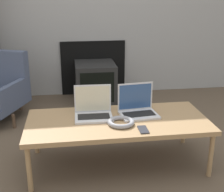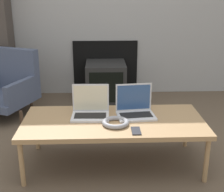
# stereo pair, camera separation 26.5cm
# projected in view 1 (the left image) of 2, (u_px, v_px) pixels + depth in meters

# --- Properties ---
(ground_plane) EXTENTS (14.00, 14.00, 0.00)m
(ground_plane) POSITION_uv_depth(u_px,v_px,m) (121.00, 176.00, 2.35)
(ground_plane) COLOR brown
(table) EXTENTS (1.39, 0.63, 0.38)m
(table) POSITION_uv_depth(u_px,v_px,m) (118.00, 123.00, 2.41)
(table) COLOR #9E7A51
(table) RESTS_ON ground_plane
(laptop_left) EXTENTS (0.30, 0.22, 0.24)m
(laptop_left) POSITION_uv_depth(u_px,v_px,m) (93.00, 110.00, 2.44)
(laptop_left) COLOR silver
(laptop_left) RESTS_ON table
(laptop_right) EXTENTS (0.31, 0.24, 0.24)m
(laptop_right) POSITION_uv_depth(u_px,v_px,m) (137.00, 107.00, 2.49)
(laptop_right) COLOR silver
(laptop_right) RESTS_ON table
(headphones) EXTENTS (0.20, 0.20, 0.03)m
(headphones) POSITION_uv_depth(u_px,v_px,m) (121.00, 122.00, 2.31)
(headphones) COLOR gray
(headphones) RESTS_ON table
(phone) EXTENTS (0.06, 0.13, 0.01)m
(phone) POSITION_uv_depth(u_px,v_px,m) (143.00, 130.00, 2.22)
(phone) COLOR #333338
(phone) RESTS_ON table
(tv) EXTENTS (0.48, 0.52, 0.47)m
(tv) POSITION_uv_depth(u_px,v_px,m) (95.00, 82.00, 3.89)
(tv) COLOR black
(tv) RESTS_ON ground_plane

